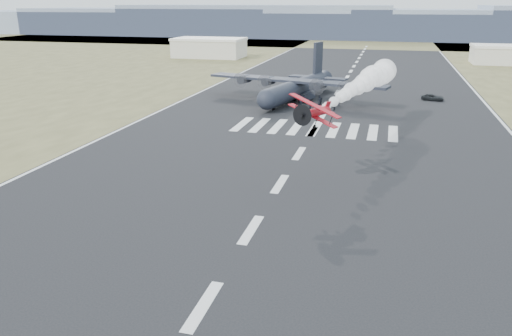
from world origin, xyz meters
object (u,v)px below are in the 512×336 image
at_px(transport_aircraft, 298,86).
at_px(support_vehicle, 433,97).
at_px(hangar_left, 209,47).
at_px(crew_d, 334,105).
at_px(hangar_right, 506,54).
at_px(crew_c, 339,101).
at_px(crew_a, 266,100).
at_px(crew_e, 320,101).
at_px(crew_h, 270,97).
at_px(aerobatic_biplane, 315,112).
at_px(crew_g, 301,104).
at_px(crew_b, 311,106).
at_px(crew_f, 321,102).

height_order(transport_aircraft, support_vehicle, transport_aircraft).
xyz_separation_m(hangar_left, crew_d, (53.42, -80.36, -2.47)).
distance_m(hangar_right, crew_c, 91.69).
bearing_deg(crew_a, hangar_left, 161.39).
relative_size(crew_e, crew_h, 0.99).
relative_size(crew_a, crew_c, 1.14).
distance_m(aerobatic_biplane, crew_g, 41.41).
xyz_separation_m(crew_b, crew_h, (-9.35, 6.83, 0.12)).
distance_m(hangar_left, support_vehicle, 97.04).
relative_size(support_vehicle, crew_d, 2.35).
relative_size(crew_a, crew_d, 1.01).
xyz_separation_m(support_vehicle, crew_e, (-21.50, -10.97, 0.30)).
relative_size(aerobatic_biplane, crew_e, 3.26).
bearing_deg(hangar_right, crew_g, -120.82).
relative_size(aerobatic_biplane, crew_b, 3.68).
relative_size(hangar_left, crew_g, 13.25).
relative_size(support_vehicle, crew_b, 2.72).
bearing_deg(crew_e, crew_h, 168.51).
height_order(hangar_left, crew_b, hangar_left).
height_order(transport_aircraft, crew_b, transport_aircraft).
bearing_deg(crew_b, crew_e, 2.72).
bearing_deg(crew_e, crew_d, -54.25).
height_order(crew_a, crew_g, crew_a).
distance_m(transport_aircraft, crew_h, 6.27).
height_order(crew_b, crew_h, crew_h).
distance_m(support_vehicle, crew_a, 34.25).
relative_size(hangar_right, crew_d, 10.87).
xyz_separation_m(crew_f, crew_g, (-3.34, -2.53, 0.03)).
bearing_deg(transport_aircraft, hangar_left, 135.51).
relative_size(hangar_left, crew_e, 13.33).
bearing_deg(support_vehicle, aerobatic_biplane, 177.26).
bearing_deg(crew_a, hangar_right, 99.76).
distance_m(crew_c, crew_h, 13.70).
bearing_deg(crew_c, crew_b, -82.77).
bearing_deg(crew_a, crew_f, 50.59).
relative_size(transport_aircraft, crew_d, 19.69).
relative_size(aerobatic_biplane, support_vehicle, 1.35).
relative_size(crew_d, crew_g, 1.02).
bearing_deg(hangar_left, hangar_right, 2.92).
relative_size(crew_d, crew_e, 1.03).
distance_m(crew_a, crew_g, 7.25).
xyz_separation_m(crew_a, crew_g, (7.11, -1.40, -0.02)).
bearing_deg(crew_c, hangar_right, 101.39).
xyz_separation_m(aerobatic_biplane, crew_e, (-5.30, 43.71, -7.15)).
xyz_separation_m(hangar_left, crew_g, (47.19, -80.16, -2.48)).
xyz_separation_m(crew_d, crew_f, (-2.90, 2.73, -0.05)).
bearing_deg(hangar_left, support_vehicle, -42.41).
relative_size(crew_f, crew_g, 0.96).
bearing_deg(crew_d, crew_g, -63.86).
bearing_deg(crew_g, crew_c, -19.74).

